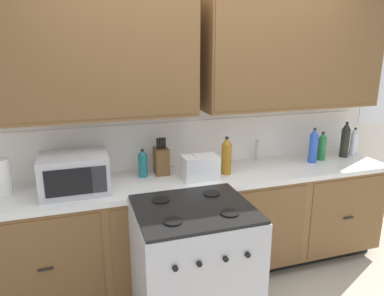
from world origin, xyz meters
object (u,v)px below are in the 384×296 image
object	(u,v)px
bottle_clear	(354,142)
toaster	(200,167)
bottle_amber	(226,156)
bottle_blue	(313,146)
knife_block	(161,161)
bottle_green	(322,146)
bottle_teal	(143,163)
stove_range	(194,271)
microwave	(74,173)
bottle_dark	(345,140)
paper_towel_roll	(3,176)

from	to	relation	value
bottle_clear	toaster	bearing A→B (deg)	-174.54
bottle_amber	bottle_blue	bearing A→B (deg)	2.82
knife_block	bottle_amber	size ratio (longest dim) A/B	0.98
bottle_green	bottle_teal	xyz separation A→B (m)	(-1.67, 0.06, -0.02)
bottle_green	bottle_clear	distance (m)	0.39
stove_range	bottle_green	world-z (taller)	bottle_green
knife_block	bottle_teal	xyz separation A→B (m)	(-0.16, -0.02, -0.00)
microwave	knife_block	world-z (taller)	knife_block
bottle_amber	bottle_dark	bearing A→B (deg)	4.40
paper_towel_roll	stove_range	bearing A→B (deg)	-30.52
stove_range	microwave	size ratio (longest dim) A/B	1.98
bottle_green	bottle_teal	size ratio (longest dim) A/B	1.15
toaster	bottle_green	world-z (taller)	bottle_green
bottle_teal	toaster	bearing A→B (deg)	-23.55
toaster	bottle_dark	bearing A→B (deg)	5.35
stove_range	paper_towel_roll	size ratio (longest dim) A/B	3.65
bottle_blue	bottle_amber	world-z (taller)	bottle_blue
stove_range	bottle_green	size ratio (longest dim) A/B	3.56
microwave	bottle_green	bearing A→B (deg)	2.63
microwave	bottle_clear	size ratio (longest dim) A/B	1.76
toaster	bottle_blue	world-z (taller)	bottle_blue
microwave	bottle_amber	distance (m)	1.20
stove_range	bottle_clear	size ratio (longest dim) A/B	3.48
microwave	bottle_dark	distance (m)	2.46
stove_range	bottle_blue	world-z (taller)	bottle_blue
stove_range	bottle_teal	size ratio (longest dim) A/B	4.11
stove_range	bottle_amber	size ratio (longest dim) A/B	3.01
knife_block	bottle_dark	distance (m)	1.78
microwave	bottle_teal	bearing A→B (deg)	16.87
toaster	knife_block	world-z (taller)	knife_block
bottle_blue	bottle_amber	size ratio (longest dim) A/B	1.01
microwave	bottle_blue	distance (m)	2.07
microwave	toaster	world-z (taller)	microwave
microwave	bottle_teal	world-z (taller)	microwave
knife_block	bottle_green	distance (m)	1.51
paper_towel_roll	bottle_dark	xyz separation A→B (m)	(2.95, -0.01, 0.04)
toaster	bottle_dark	xyz separation A→B (m)	(1.51, 0.14, 0.07)
bottle_dark	bottle_amber	world-z (taller)	bottle_dark
paper_towel_roll	bottle_teal	size ratio (longest dim) A/B	1.13
toaster	bottle_clear	size ratio (longest dim) A/B	1.03
bottle_amber	bottle_teal	world-z (taller)	bottle_amber
toaster	paper_towel_roll	size ratio (longest dim) A/B	1.08
bottle_dark	bottle_green	size ratio (longest dim) A/B	1.27
bottle_amber	bottle_green	bearing A→B (deg)	4.77
bottle_green	knife_block	bearing A→B (deg)	177.07
bottle_teal	bottle_blue	bearing A→B (deg)	-3.68
bottle_blue	bottle_dark	distance (m)	0.40
toaster	knife_block	bearing A→B (deg)	142.84
bottle_green	bottle_teal	world-z (taller)	bottle_green
bottle_teal	paper_towel_roll	bearing A→B (deg)	-177.80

